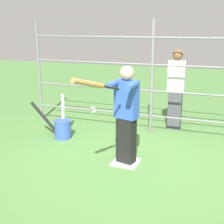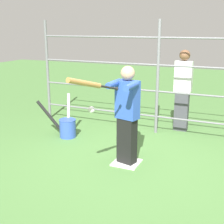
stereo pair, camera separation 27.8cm
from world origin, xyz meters
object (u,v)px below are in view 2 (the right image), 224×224
(baseball_bat_swinging, at_px, (89,84))
(batter, at_px, (127,113))
(bystander_behind_fence, at_px, (183,89))
(softball_in_flight, at_px, (91,110))
(bat_bucket, at_px, (67,126))

(baseball_bat_swinging, bearing_deg, batter, -98.80)
(bystander_behind_fence, bearing_deg, softball_in_flight, 74.75)
(batter, height_order, bat_bucket, batter)
(baseball_bat_swinging, bearing_deg, bat_bucket, -49.37)
(softball_in_flight, xyz_separation_m, bat_bucket, (1.22, -1.27, -0.77))
(bat_bucket, bearing_deg, softball_in_flight, 133.87)
(baseball_bat_swinging, bearing_deg, softball_in_flight, -65.95)
(bat_bucket, distance_m, bystander_behind_fence, 2.41)
(batter, height_order, bystander_behind_fence, bystander_behind_fence)
(bat_bucket, xyz_separation_m, bystander_behind_fence, (-1.92, -1.31, 0.64))
(bystander_behind_fence, bearing_deg, batter, 78.06)
(batter, relative_size, baseball_bat_swinging, 1.71)
(bystander_behind_fence, bearing_deg, baseball_bat_swinging, 79.04)
(softball_in_flight, bearing_deg, baseball_bat_swinging, 114.05)
(bystander_behind_fence, bearing_deg, bat_bucket, 34.26)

